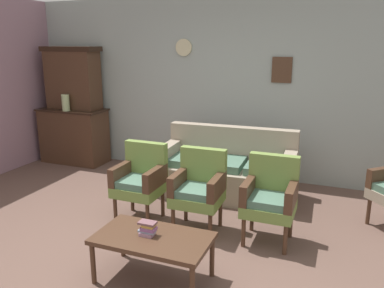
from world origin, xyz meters
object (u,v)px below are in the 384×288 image
(armchair_near_cabinet, at_px, (199,187))
(armchair_by_doorway, at_px, (270,196))
(coffee_table, at_px, (153,241))
(armchair_row_middle, at_px, (141,178))
(side_cabinet, at_px, (74,135))
(floral_couch, at_px, (227,172))
(vase_on_cabinet, at_px, (66,103))
(book_stack_on_table, at_px, (148,229))

(armchair_near_cabinet, relative_size, armchair_by_doorway, 1.00)
(coffee_table, bearing_deg, armchair_near_cabinet, 88.45)
(armchair_row_middle, xyz_separation_m, coffee_table, (0.70, -1.06, -0.12))
(side_cabinet, height_order, floral_couch, side_cabinet)
(side_cabinet, relative_size, armchair_by_doorway, 1.28)
(coffee_table, bearing_deg, side_cabinet, 137.51)
(vase_on_cabinet, xyz_separation_m, coffee_table, (2.84, -2.44, -0.69))
(armchair_near_cabinet, height_order, book_stack_on_table, armchair_near_cabinet)
(vase_on_cabinet, distance_m, armchair_by_doorway, 3.93)
(armchair_row_middle, height_order, armchair_by_doorway, same)
(armchair_by_doorway, bearing_deg, side_cabinet, 157.28)
(armchair_row_middle, distance_m, armchair_by_doorway, 1.50)
(side_cabinet, xyz_separation_m, coffee_table, (2.86, -2.62, -0.09))
(armchair_near_cabinet, bearing_deg, coffee_table, -91.55)
(armchair_by_doorway, xyz_separation_m, coffee_table, (-0.80, -1.09, -0.12))
(book_stack_on_table, bearing_deg, side_cabinet, 137.07)
(side_cabinet, xyz_separation_m, floral_couch, (2.89, -0.48, -0.14))
(book_stack_on_table, bearing_deg, armchair_near_cabinet, 85.85)
(armchair_near_cabinet, height_order, coffee_table, armchair_near_cabinet)
(floral_couch, height_order, book_stack_on_table, floral_couch)
(vase_on_cabinet, distance_m, floral_couch, 2.98)
(vase_on_cabinet, relative_size, floral_couch, 0.15)
(vase_on_cabinet, height_order, book_stack_on_table, vase_on_cabinet)
(armchair_near_cabinet, relative_size, coffee_table, 0.90)
(vase_on_cabinet, height_order, coffee_table, vase_on_cabinet)
(side_cabinet, relative_size, coffee_table, 1.16)
(armchair_row_middle, bearing_deg, book_stack_on_table, -58.29)
(side_cabinet, distance_m, vase_on_cabinet, 0.62)
(vase_on_cabinet, xyz_separation_m, floral_couch, (2.87, -0.30, -0.74))
(armchair_row_middle, distance_m, coffee_table, 1.27)
(floral_couch, bearing_deg, armchair_by_doorway, -53.78)
(armchair_near_cabinet, distance_m, coffee_table, 1.06)
(coffee_table, bearing_deg, armchair_row_middle, 123.47)
(armchair_near_cabinet, bearing_deg, armchair_row_middle, 179.68)
(armchair_near_cabinet, bearing_deg, side_cabinet, 151.51)
(coffee_table, bearing_deg, floral_couch, 89.18)
(vase_on_cabinet, relative_size, book_stack_on_table, 1.73)
(floral_couch, xyz_separation_m, armchair_row_middle, (-0.73, -1.08, 0.17))
(side_cabinet, relative_size, vase_on_cabinet, 4.31)
(vase_on_cabinet, bearing_deg, book_stack_on_table, -41.16)
(side_cabinet, distance_m, book_stack_on_table, 3.84)
(side_cabinet, relative_size, armchair_row_middle, 1.28)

